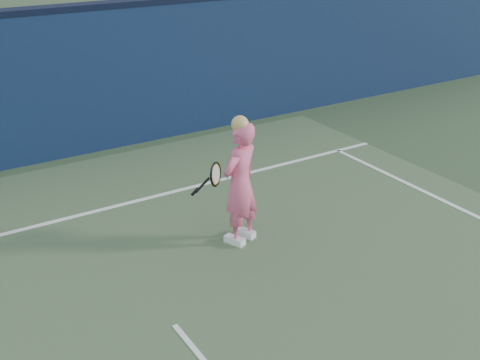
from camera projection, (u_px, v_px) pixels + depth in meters
backstop_wall at (27, 91)px, 10.14m from camera, size 24.00×0.40×2.50m
wall_cap at (15, 12)px, 9.61m from camera, size 24.00×0.42×0.10m
player at (240, 183)px, 7.71m from camera, size 0.71×0.60×1.75m
racket at (214, 176)px, 7.96m from camera, size 0.60×0.30×0.34m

